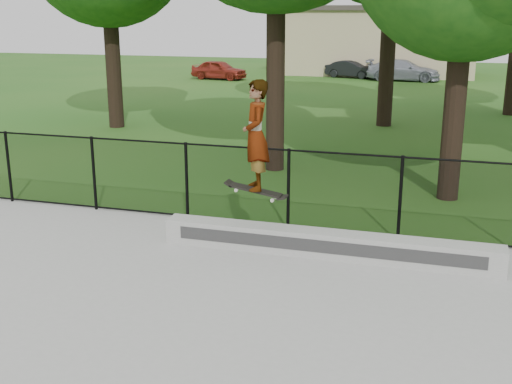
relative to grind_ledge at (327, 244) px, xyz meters
The scene contains 7 objects.
grind_ledge is the anchor object (origin of this frame).
car_a 29.28m from the grind_ledge, 113.41° to the left, with size 1.35×3.34×1.14m, color maroon.
car_b 30.41m from the grind_ledge, 97.87° to the left, with size 1.10×2.86×1.04m, color black.
car_c 29.21m from the grind_ledge, 91.95° to the left, with size 1.73×3.90×1.23m, color gray.
skater_airborne 2.10m from the grind_ledge, 166.12° to the right, with size 0.83×0.75×1.89m.
chainlink_fence 1.62m from the grind_ledge, 128.31° to the left, with size 16.06×0.06×1.50m.
distant_building 33.48m from the grind_ledge, 95.06° to the left, with size 12.40×6.40×4.30m.
Camera 1 is at (2.69, -5.04, 3.92)m, focal length 45.00 mm.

